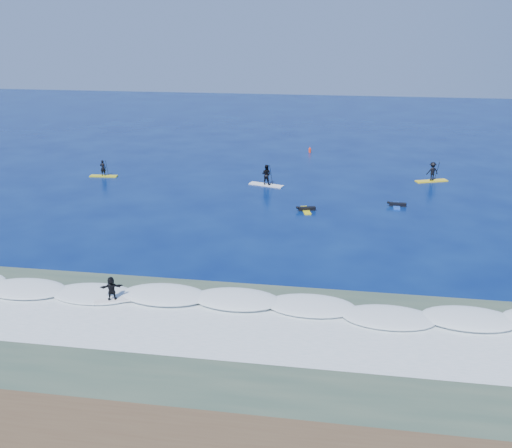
% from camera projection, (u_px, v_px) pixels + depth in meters
% --- Properties ---
extents(ground, '(160.00, 160.00, 0.00)m').
position_uv_depth(ground, '(249.00, 236.00, 40.17)').
color(ground, '#03134A').
rests_on(ground, ground).
extents(shallow_water, '(90.00, 13.00, 0.01)m').
position_uv_depth(shallow_water, '(200.00, 341.00, 27.16)').
color(shallow_water, '#374B3B').
rests_on(shallow_water, ground).
extents(breaking_wave, '(40.00, 6.00, 0.30)m').
position_uv_depth(breaking_wave, '(218.00, 302.00, 30.88)').
color(breaking_wave, white).
rests_on(breaking_wave, ground).
extents(whitewater, '(34.00, 5.00, 0.02)m').
position_uv_depth(whitewater, '(205.00, 330.00, 28.09)').
color(whitewater, silver).
rests_on(whitewater, ground).
extents(sup_paddler_left, '(2.71, 0.89, 1.87)m').
position_uv_depth(sup_paddler_left, '(103.00, 171.00, 55.23)').
color(sup_paddler_left, gold).
rests_on(sup_paddler_left, ground).
extents(sup_paddler_center, '(3.33, 1.71, 2.27)m').
position_uv_depth(sup_paddler_center, '(266.00, 176.00, 52.19)').
color(sup_paddler_center, white).
rests_on(sup_paddler_center, ground).
extents(sup_paddler_right, '(3.14, 1.85, 2.16)m').
position_uv_depth(sup_paddler_right, '(432.00, 173.00, 53.47)').
color(sup_paddler_right, yellow).
rests_on(sup_paddler_right, ground).
extents(prone_paddler_near, '(1.58, 2.07, 0.42)m').
position_uv_depth(prone_paddler_near, '(306.00, 209.00, 45.47)').
color(prone_paddler_near, yellow).
rests_on(prone_paddler_near, ground).
extents(prone_paddler_far, '(1.57, 1.99, 0.41)m').
position_uv_depth(prone_paddler_far, '(397.00, 205.00, 46.52)').
color(prone_paddler_far, blue).
rests_on(prone_paddler_far, ground).
extents(wave_surfer, '(2.02, 1.21, 1.41)m').
position_uv_depth(wave_surfer, '(112.00, 290.00, 30.46)').
color(wave_surfer, white).
rests_on(wave_surfer, breaking_wave).
extents(marker_buoy, '(0.29, 0.29, 0.70)m').
position_uv_depth(marker_buoy, '(310.00, 150.00, 65.21)').
color(marker_buoy, '#FF3616').
rests_on(marker_buoy, ground).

